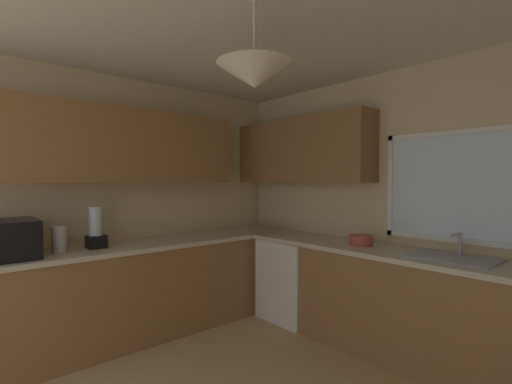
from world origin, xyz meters
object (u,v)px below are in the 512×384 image
at_px(microwave, 9,239).
at_px(sink_assembly, 452,257).
at_px(kettle, 59,239).
at_px(dishwasher, 295,279).
at_px(blender_appliance, 96,229).
at_px(bowl, 361,240).

relative_size(microwave, sink_assembly, 0.81).
bearing_deg(kettle, microwave, -93.41).
bearing_deg(dishwasher, kettle, -106.76).
bearing_deg(kettle, blender_appliance, 93.89).
height_order(bowl, blender_appliance, blender_appliance).
bearing_deg(microwave, bowl, 59.98).
bearing_deg(sink_assembly, microwave, -131.61).
height_order(microwave, kettle, microwave).
bearing_deg(blender_appliance, kettle, -86.11).
xyz_separation_m(kettle, blender_appliance, (-0.02, 0.29, 0.05)).
bearing_deg(blender_appliance, sink_assembly, 40.09).
bearing_deg(bowl, blender_appliance, -127.72).
distance_m(microwave, bowl, 2.88).
height_order(dishwasher, kettle, kettle).
height_order(microwave, bowl, microwave).
distance_m(kettle, bowl, 2.58).
relative_size(dishwasher, bowl, 3.91).
bearing_deg(microwave, dishwasher, 74.99).
relative_size(sink_assembly, bowl, 2.76).
xyz_separation_m(microwave, kettle, (0.02, 0.34, -0.04)).
distance_m(sink_assembly, blender_appliance, 2.90).
xyz_separation_m(microwave, bowl, (1.44, 2.49, -0.10)).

